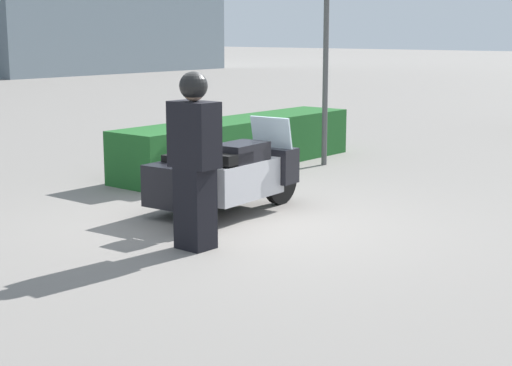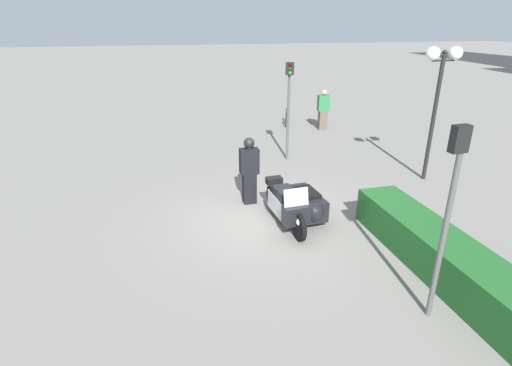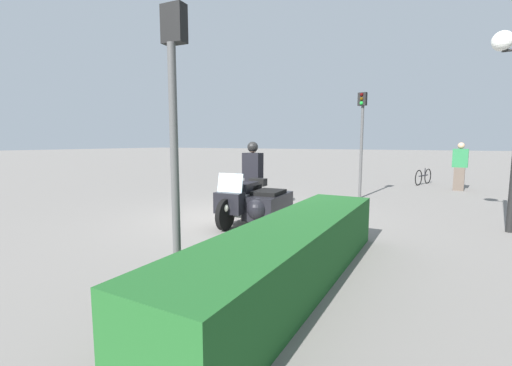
{
  "view_description": "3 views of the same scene",
  "coord_description": "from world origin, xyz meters",
  "px_view_note": "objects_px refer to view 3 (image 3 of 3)",
  "views": [
    {
      "loc": [
        -6.74,
        -5.77,
        2.21
      ],
      "look_at": [
        -0.17,
        -0.41,
        0.56
      ],
      "focal_mm": 55.0,
      "sensor_mm": 36.0,
      "label": 1
    },
    {
      "loc": [
        8.57,
        -2.58,
        4.58
      ],
      "look_at": [
        -0.53,
        -0.29,
        0.77
      ],
      "focal_mm": 28.0,
      "sensor_mm": 36.0,
      "label": 2
    },
    {
      "loc": [
        6.9,
        4.13,
        1.8
      ],
      "look_at": [
        0.36,
        0.54,
        0.91
      ],
      "focal_mm": 24.0,
      "sensor_mm": 36.0,
      "label": 3
    }
  ],
  "objects_px": {
    "traffic_light_far": "(362,129)",
    "bicycle_parked": "(423,177)",
    "police_motorcycle": "(256,203)",
    "officer_rider": "(253,174)",
    "traffic_light_near": "(175,110)",
    "pedestrian_bystander": "(460,167)",
    "hedge_bush_curbside": "(292,253)"
  },
  "relations": [
    {
      "from": "traffic_light_far",
      "to": "bicycle_parked",
      "type": "xyz_separation_m",
      "value": [
        -5.05,
        1.61,
        -1.88
      ]
    },
    {
      "from": "traffic_light_near",
      "to": "police_motorcycle",
      "type": "bearing_deg",
      "value": 11.9
    },
    {
      "from": "hedge_bush_curbside",
      "to": "traffic_light_near",
      "type": "xyz_separation_m",
      "value": [
        1.02,
        -0.96,
        1.75
      ]
    },
    {
      "from": "hedge_bush_curbside",
      "to": "bicycle_parked",
      "type": "xyz_separation_m",
      "value": [
        -12.34,
        0.91,
        -0.08
      ]
    },
    {
      "from": "police_motorcycle",
      "to": "officer_rider",
      "type": "height_order",
      "value": "officer_rider"
    },
    {
      "from": "traffic_light_near",
      "to": "officer_rider",
      "type": "bearing_deg",
      "value": 16.68
    },
    {
      "from": "officer_rider",
      "to": "bicycle_parked",
      "type": "height_order",
      "value": "officer_rider"
    },
    {
      "from": "pedestrian_bystander",
      "to": "bicycle_parked",
      "type": "bearing_deg",
      "value": 46.55
    },
    {
      "from": "police_motorcycle",
      "to": "pedestrian_bystander",
      "type": "xyz_separation_m",
      "value": [
        -8.26,
        4.16,
        0.43
      ]
    },
    {
      "from": "traffic_light_near",
      "to": "pedestrian_bystander",
      "type": "height_order",
      "value": "traffic_light_near"
    },
    {
      "from": "traffic_light_far",
      "to": "hedge_bush_curbside",
      "type": "bearing_deg",
      "value": 15.52
    },
    {
      "from": "police_motorcycle",
      "to": "hedge_bush_curbside",
      "type": "xyz_separation_m",
      "value": [
        2.66,
        1.99,
        -0.07
      ]
    },
    {
      "from": "officer_rider",
      "to": "bicycle_parked",
      "type": "distance_m",
      "value": 9.11
    },
    {
      "from": "police_motorcycle",
      "to": "bicycle_parked",
      "type": "bearing_deg",
      "value": 159.52
    },
    {
      "from": "traffic_light_far",
      "to": "pedestrian_bystander",
      "type": "bearing_deg",
      "value": 151.7
    },
    {
      "from": "hedge_bush_curbside",
      "to": "traffic_light_far",
      "type": "height_order",
      "value": "traffic_light_far"
    },
    {
      "from": "police_motorcycle",
      "to": "traffic_light_far",
      "type": "xyz_separation_m",
      "value": [
        -4.62,
        1.29,
        1.74
      ]
    },
    {
      "from": "officer_rider",
      "to": "bicycle_parked",
      "type": "relative_size",
      "value": 1.15
    },
    {
      "from": "traffic_light_near",
      "to": "hedge_bush_curbside",
      "type": "bearing_deg",
      "value": -46.86
    },
    {
      "from": "officer_rider",
      "to": "bicycle_parked",
      "type": "bearing_deg",
      "value": -23.7
    },
    {
      "from": "bicycle_parked",
      "to": "traffic_light_far",
      "type": "bearing_deg",
      "value": 0.9
    },
    {
      "from": "pedestrian_bystander",
      "to": "officer_rider",
      "type": "bearing_deg",
      "value": 148.54
    },
    {
      "from": "pedestrian_bystander",
      "to": "traffic_light_near",
      "type": "bearing_deg",
      "value": 169.98
    },
    {
      "from": "officer_rider",
      "to": "traffic_light_far",
      "type": "height_order",
      "value": "traffic_light_far"
    },
    {
      "from": "hedge_bush_curbside",
      "to": "pedestrian_bystander",
      "type": "height_order",
      "value": "pedestrian_bystander"
    },
    {
      "from": "hedge_bush_curbside",
      "to": "bicycle_parked",
      "type": "relative_size",
      "value": 3.13
    },
    {
      "from": "officer_rider",
      "to": "traffic_light_near",
      "type": "height_order",
      "value": "traffic_light_near"
    },
    {
      "from": "police_motorcycle",
      "to": "bicycle_parked",
      "type": "xyz_separation_m",
      "value": [
        -9.67,
        2.9,
        -0.14
      ]
    },
    {
      "from": "police_motorcycle",
      "to": "traffic_light_near",
      "type": "bearing_deg",
      "value": 11.76
    },
    {
      "from": "police_motorcycle",
      "to": "hedge_bush_curbside",
      "type": "distance_m",
      "value": 3.33
    },
    {
      "from": "officer_rider",
      "to": "pedestrian_bystander",
      "type": "height_order",
      "value": "officer_rider"
    },
    {
      "from": "traffic_light_near",
      "to": "traffic_light_far",
      "type": "bearing_deg",
      "value": -5.45
    }
  ]
}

